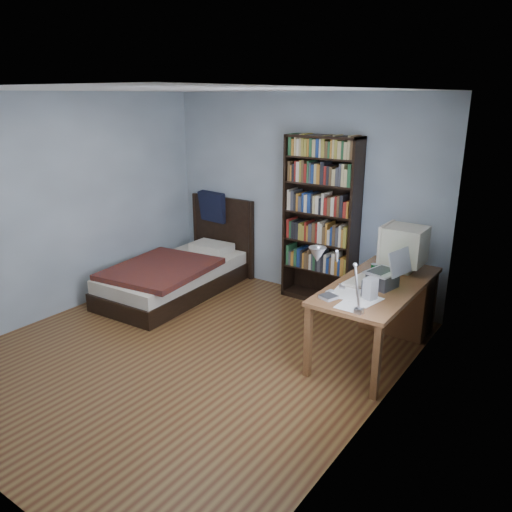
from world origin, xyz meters
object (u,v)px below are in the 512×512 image
object	(u,v)px
desk	(393,298)
crt_monitor	(403,246)
bed	(179,273)
laptop	(385,277)
keyboard	(360,281)
speaker	(370,289)
bookshelf	(321,221)
soda_can	(374,270)
desk_lamp	(325,261)

from	to	relation	value
desk	crt_monitor	xyz separation A→B (m)	(0.04, 0.03, 0.58)
bed	laptop	bearing A→B (deg)	-2.86
crt_monitor	keyboard	bearing A→B (deg)	-110.01
speaker	bed	distance (m)	2.90
bed	keyboard	bearing A→B (deg)	-3.11
crt_monitor	speaker	world-z (taller)	crt_monitor
desk	bookshelf	distance (m)	1.32
soda_can	bed	xyz separation A→B (m)	(-2.59, -0.13, -0.53)
desk_lamp	bookshelf	world-z (taller)	bookshelf
laptop	bookshelf	distance (m)	1.53
laptop	desk_lamp	bearing A→B (deg)	-94.34
desk	soda_can	size ratio (longest dim) A/B	14.13
desk	bookshelf	size ratio (longest dim) A/B	0.81
desk	bed	xyz separation A→B (m)	(-2.72, -0.39, -0.16)
bookshelf	bed	world-z (taller)	bookshelf
desk	laptop	world-z (taller)	laptop
speaker	bookshelf	size ratio (longest dim) A/B	0.10
desk_lamp	bookshelf	size ratio (longest dim) A/B	0.33
speaker	bookshelf	bearing A→B (deg)	150.20
crt_monitor	bed	distance (m)	2.89
crt_monitor	laptop	world-z (taller)	crt_monitor
speaker	bed	size ratio (longest dim) A/B	0.09
bookshelf	crt_monitor	bearing A→B (deg)	-18.43
desk	bookshelf	world-z (taller)	bookshelf
desk	speaker	bearing A→B (deg)	-84.62
desk	desk_lamp	distance (m)	1.82
soda_can	bookshelf	distance (m)	1.21
desk	soda_can	distance (m)	0.47
speaker	bookshelf	xyz separation A→B (m)	(-1.19, 1.28, 0.19)
bed	desk_lamp	bearing A→B (deg)	-24.16
bed	bookshelf	bearing A→B (deg)	26.42
desk_lamp	desk	bearing A→B (deg)	89.96
soda_can	bookshelf	xyz separation A→B (m)	(-0.97, 0.68, 0.23)
crt_monitor	keyboard	world-z (taller)	crt_monitor
desk_lamp	keyboard	bearing A→B (deg)	98.50
crt_monitor	soda_can	bearing A→B (deg)	-120.13
desk_lamp	bed	world-z (taller)	desk_lamp
laptop	bookshelf	xyz separation A→B (m)	(-1.18, 0.94, 0.18)
speaker	soda_can	size ratio (longest dim) A/B	1.70
soda_can	bookshelf	bearing A→B (deg)	145.20
keyboard	soda_can	world-z (taller)	soda_can
crt_monitor	soda_can	xyz separation A→B (m)	(-0.17, -0.30, -0.21)
bookshelf	soda_can	bearing A→B (deg)	-34.80
laptop	bed	size ratio (longest dim) A/B	0.19
desk	soda_can	world-z (taller)	soda_can
bookshelf	bed	size ratio (longest dim) A/B	0.96
keyboard	laptop	bearing A→B (deg)	5.41
soda_can	desk	bearing A→B (deg)	63.88
crt_monitor	speaker	size ratio (longest dim) A/B	2.40
desk_lamp	bookshelf	xyz separation A→B (m)	(-1.10, 2.02, -0.26)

